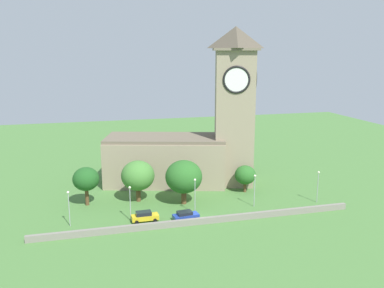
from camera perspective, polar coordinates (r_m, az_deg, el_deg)
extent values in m
plane|color=#477538|center=(90.18, -1.92, -6.58)|extent=(200.00, 200.00, 0.00)
cube|color=gray|center=(95.60, -3.61, -2.34)|extent=(28.91, 19.10, 10.05)
cube|color=#675C4A|center=(94.37, -3.65, 0.81)|extent=(28.64, 18.16, 0.70)
cube|color=gray|center=(93.52, 5.75, 3.42)|extent=(10.29, 10.29, 29.66)
cube|color=#736753|center=(92.37, 5.95, 12.70)|extent=(11.93, 11.93, 0.50)
pyramid|color=brown|center=(92.42, 5.99, 14.27)|extent=(10.80, 10.80, 4.57)
cylinder|color=white|center=(88.35, 6.08, 8.70)|extent=(5.15, 1.58, 5.32)
torus|color=black|center=(88.35, 6.08, 8.70)|extent=(5.71, 2.06, 5.80)
cylinder|color=white|center=(92.97, 8.49, 8.82)|extent=(1.58, 5.15, 5.32)
torus|color=black|center=(92.97, 8.49, 8.82)|extent=(2.06, 5.71, 5.80)
cube|color=gray|center=(74.15, 1.14, -10.45)|extent=(57.46, 0.70, 1.12)
cube|color=gold|center=(75.70, -6.41, -9.87)|extent=(4.79, 1.89, 0.84)
cube|color=#1E232B|center=(75.39, -6.61, -9.36)|extent=(2.69, 1.64, 0.66)
cylinder|color=black|center=(76.94, -5.31, -9.81)|extent=(0.67, 0.34, 0.67)
cylinder|color=black|center=(75.29, -5.05, -10.32)|extent=(0.67, 0.34, 0.67)
cylinder|color=black|center=(76.48, -7.73, -10.01)|extent=(0.67, 0.34, 0.67)
cylinder|color=black|center=(74.82, -7.53, -10.53)|extent=(0.67, 0.34, 0.67)
cube|color=#233D9E|center=(75.87, -0.84, -9.81)|extent=(4.80, 2.44, 0.74)
cube|color=#1E232B|center=(75.55, -1.01, -9.36)|extent=(2.76, 1.98, 0.59)
cylinder|color=black|center=(77.36, 0.01, -9.65)|extent=(0.63, 0.41, 0.60)
cylinder|color=black|center=(75.70, 0.55, -10.17)|extent=(0.63, 0.41, 0.60)
cylinder|color=black|center=(76.37, -2.22, -9.96)|extent=(0.63, 0.41, 0.60)
cylinder|color=black|center=(74.68, -1.72, -10.50)|extent=(0.63, 0.41, 0.60)
cylinder|color=#9EA0A5|center=(75.43, -16.39, -8.62)|extent=(0.14, 0.14, 5.89)
sphere|color=#F4EFCC|center=(74.38, -16.54, -6.34)|extent=(0.44, 0.44, 0.44)
cylinder|color=#9EA0A5|center=(75.43, -8.41, -8.20)|extent=(0.14, 0.14, 5.97)
sphere|color=#F4EFCC|center=(74.37, -8.49, -5.89)|extent=(0.44, 0.44, 0.44)
cylinder|color=#9EA0A5|center=(77.57, 0.40, -7.31)|extent=(0.14, 0.14, 6.37)
sphere|color=#F4EFCC|center=(76.48, 0.40, -4.91)|extent=(0.44, 0.44, 0.44)
cylinder|color=#9EA0A5|center=(82.11, 8.50, -6.46)|extent=(0.14, 0.14, 5.99)
sphere|color=#F4EFCC|center=(81.13, 8.57, -4.31)|extent=(0.44, 0.44, 0.44)
cylinder|color=#9EA0A5|center=(87.05, 16.73, -5.75)|extent=(0.14, 0.14, 6.00)
sphere|color=#F4EFCC|center=(86.13, 16.87, -3.71)|extent=(0.44, 0.44, 0.44)
cylinder|color=brown|center=(84.92, -14.12, -6.98)|extent=(0.71, 0.71, 3.42)
ellipsoid|color=#1E511E|center=(83.80, -14.25, -4.64)|extent=(5.10, 5.10, 4.59)
cylinder|color=brown|center=(83.26, -1.12, -7.19)|extent=(1.01, 1.01, 2.84)
ellipsoid|color=#286023|center=(81.96, -1.13, -4.47)|extent=(7.22, 7.22, 6.50)
cylinder|color=brown|center=(85.24, -7.31, -6.81)|extent=(0.93, 0.93, 2.88)
ellipsoid|color=#427A33|center=(84.03, -7.38, -4.28)|extent=(6.64, 6.64, 5.97)
cylinder|color=brown|center=(90.72, 7.21, -5.85)|extent=(0.63, 0.63, 2.13)
ellipsoid|color=#286023|center=(89.90, 7.26, -4.19)|extent=(4.48, 4.48, 4.03)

